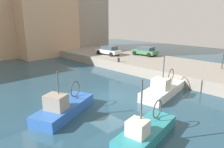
# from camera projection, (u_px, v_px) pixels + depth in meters

# --- Properties ---
(water_surface) EXTENTS (80.00, 80.00, 0.00)m
(water_surface) POSITION_uv_depth(u_px,v_px,m) (109.00, 97.00, 17.73)
(water_surface) COLOR navy
(water_surface) RESTS_ON ground
(quay_wall) EXTENTS (9.00, 56.00, 1.20)m
(quay_wall) POSITION_uv_depth(u_px,v_px,m) (176.00, 69.00, 25.27)
(quay_wall) COLOR gray
(quay_wall) RESTS_ON ground
(fishing_boat_white) EXTENTS (6.89, 2.81, 4.39)m
(fishing_boat_white) POSITION_uv_depth(u_px,v_px,m) (164.00, 92.00, 18.53)
(fishing_boat_white) COLOR white
(fishing_boat_white) RESTS_ON ground
(fishing_boat_blue) EXTENTS (6.23, 4.11, 4.13)m
(fishing_boat_blue) POSITION_uv_depth(u_px,v_px,m) (68.00, 110.00, 14.84)
(fishing_boat_blue) COLOR #2D60B7
(fishing_boat_blue) RESTS_ON ground
(fishing_boat_teal) EXTENTS (5.69, 2.40, 4.38)m
(fishing_boat_teal) POSITION_uv_depth(u_px,v_px,m) (149.00, 134.00, 11.83)
(fishing_boat_teal) COLOR teal
(fishing_boat_teal) RESTS_ON ground
(parked_car_white) EXTENTS (2.03, 4.19, 1.39)m
(parked_car_white) POSITION_uv_depth(u_px,v_px,m) (108.00, 50.00, 31.78)
(parked_car_white) COLOR silver
(parked_car_white) RESTS_ON quay_wall
(parked_car_green) EXTENTS (2.24, 3.94, 1.32)m
(parked_car_green) POSITION_uv_depth(u_px,v_px,m) (145.00, 51.00, 31.24)
(parked_car_green) COLOR #387547
(parked_car_green) RESTS_ON quay_wall
(mooring_bollard_north) EXTENTS (0.28, 0.28, 0.55)m
(mooring_bollard_north) POSITION_uv_depth(u_px,v_px,m) (119.00, 60.00, 26.45)
(mooring_bollard_north) COLOR #2D2D33
(mooring_bollard_north) RESTS_ON quay_wall
(waterfront_building_east) EXTENTS (10.55, 8.21, 21.13)m
(waterfront_building_east) POSITION_uv_depth(u_px,v_px,m) (79.00, 1.00, 44.86)
(waterfront_building_east) COLOR #A39384
(waterfront_building_east) RESTS_ON ground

